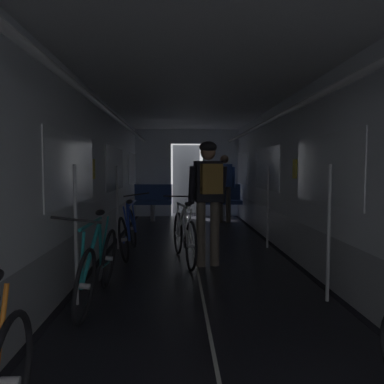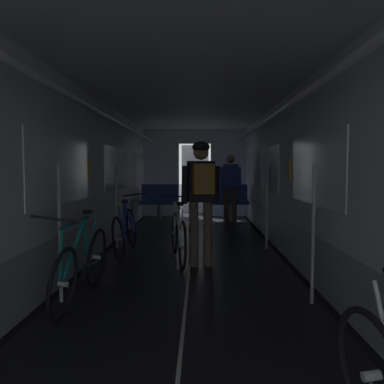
{
  "view_description": "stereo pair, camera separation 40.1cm",
  "coord_description": "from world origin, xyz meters",
  "views": [
    {
      "loc": [
        -0.26,
        -1.64,
        1.36
      ],
      "look_at": [
        0.0,
        5.22,
        0.93
      ],
      "focal_mm": 35.3,
      "sensor_mm": 36.0,
      "label": 1
    },
    {
      "loc": [
        0.14,
        -1.64,
        1.36
      ],
      "look_at": [
        0.0,
        5.22,
        0.93
      ],
      "focal_mm": 35.3,
      "sensor_mm": 36.0,
      "label": 2
    }
  ],
  "objects": [
    {
      "name": "bench_seat_far_right",
      "position": [
        0.9,
        8.07,
        0.57
      ],
      "size": [
        0.98,
        0.51,
        0.95
      ],
      "color": "gray",
      "rests_on": "ground"
    },
    {
      "name": "bicycle_white_in_aisle",
      "position": [
        -0.17,
        3.79,
        0.38
      ],
      "size": [
        0.49,
        1.68,
        0.94
      ],
      "color": "black",
      "rests_on": "ground"
    },
    {
      "name": "train_car_shell",
      "position": [
        -0.0,
        3.6,
        1.7
      ],
      "size": [
        3.14,
        12.34,
        2.57
      ],
      "color": "black",
      "rests_on": "ground"
    },
    {
      "name": "bicycle_teal",
      "position": [
        -1.07,
        2.15,
        0.38
      ],
      "size": [
        0.44,
        1.69,
        0.95
      ],
      "color": "black",
      "rests_on": "ground"
    },
    {
      "name": "person_cyclist_aisle",
      "position": [
        0.16,
        3.52,
        1.07
      ],
      "size": [
        0.56,
        0.44,
        1.73
      ],
      "color": "brown",
      "rests_on": "ground"
    },
    {
      "name": "bicycle_blue",
      "position": [
        -1.03,
        4.27,
        0.38
      ],
      "size": [
        0.44,
        1.69,
        0.96
      ],
      "color": "black",
      "rests_on": "ground"
    },
    {
      "name": "person_standing_near_bench",
      "position": [
        0.9,
        7.7,
        0.98
      ],
      "size": [
        0.53,
        0.23,
        1.69
      ],
      "color": "brown",
      "rests_on": "ground"
    },
    {
      "name": "bench_seat_far_left",
      "position": [
        -0.9,
        8.07,
        0.57
      ],
      "size": [
        0.98,
        0.51,
        0.95
      ],
      "color": "gray",
      "rests_on": "ground"
    }
  ]
}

